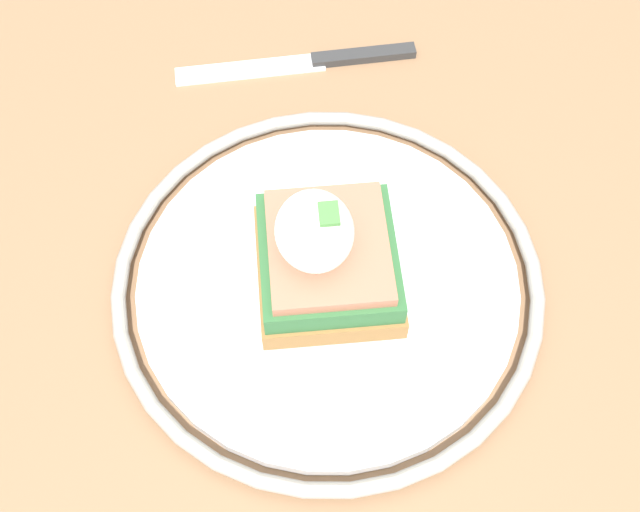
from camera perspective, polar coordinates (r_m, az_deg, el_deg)
name	(u,v)px	position (r m, az deg, el deg)	size (l,w,h in m)	color
dining_table	(326,359)	(0.66, 0.46, -7.31)	(0.92, 0.74, 0.73)	#846042
plate	(320,276)	(0.54, 0.00, -1.44)	(0.29, 0.29, 0.02)	silver
sandwich	(320,251)	(0.51, -0.03, 0.34)	(0.10, 0.09, 0.08)	olive
knife	(316,61)	(0.66, -0.29, 13.68)	(0.02, 0.19, 0.01)	#2D2D2D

